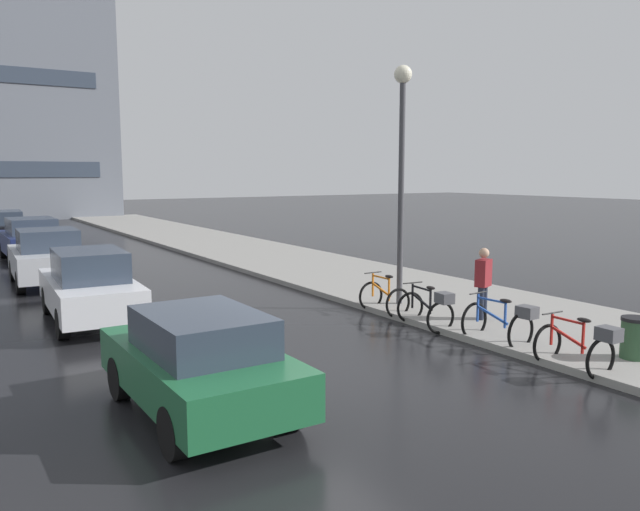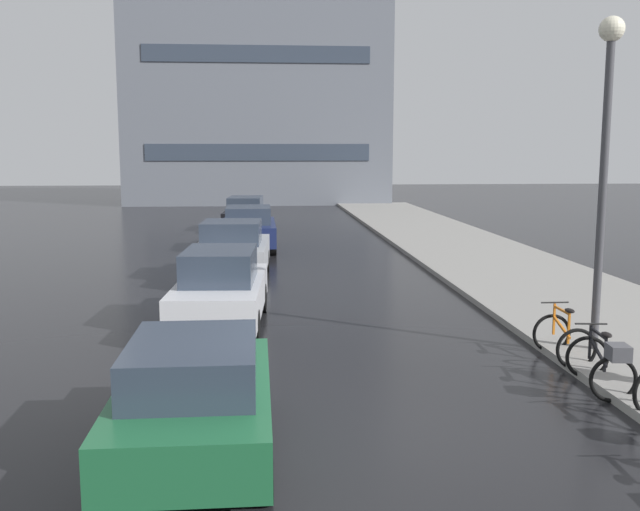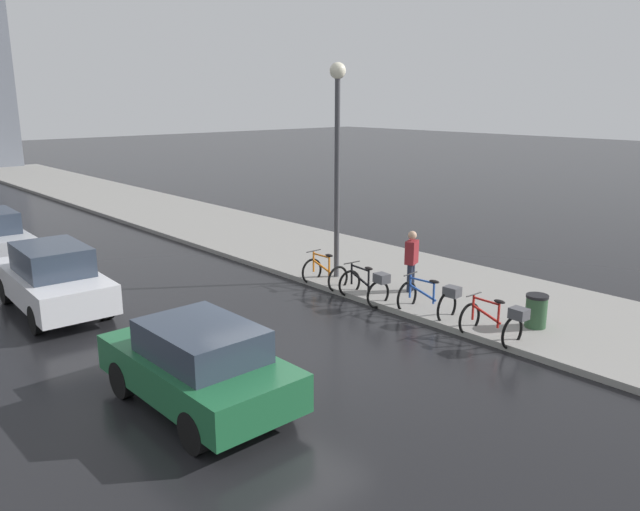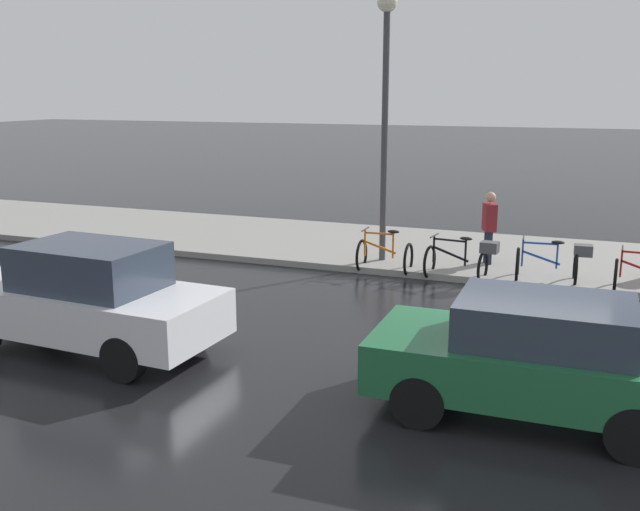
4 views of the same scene
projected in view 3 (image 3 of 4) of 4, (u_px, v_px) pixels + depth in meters
name	position (u px, v px, depth m)	size (l,w,h in m)	color
ground_plane	(291.00, 364.00, 11.94)	(140.00, 140.00, 0.00)	black
sidewalk_kerb	(245.00, 233.00, 23.02)	(4.80, 60.00, 0.14)	gray
bicycle_nearest	(497.00, 321.00, 12.79)	(0.75, 1.39, 0.96)	black
bicycle_second	(432.00, 299.00, 14.22)	(0.83, 1.45, 0.97)	black
bicycle_third	(368.00, 285.00, 15.27)	(0.83, 1.48, 0.95)	black
bicycle_farthest	(324.00, 274.00, 16.59)	(0.71, 1.10, 0.96)	black
car_green	(199.00, 364.00, 10.10)	(1.79, 3.74, 1.46)	#1E6038
car_white	(52.00, 279.00, 14.67)	(1.92, 4.34, 1.64)	silver
pedestrian	(411.00, 260.00, 15.76)	(0.46, 0.37, 1.71)	#1E2333
streetlamp	(337.00, 137.00, 16.33)	(0.43, 0.43, 5.82)	#424247
trash_bin	(536.00, 314.00, 13.40)	(0.47, 0.47, 0.86)	#2D5133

